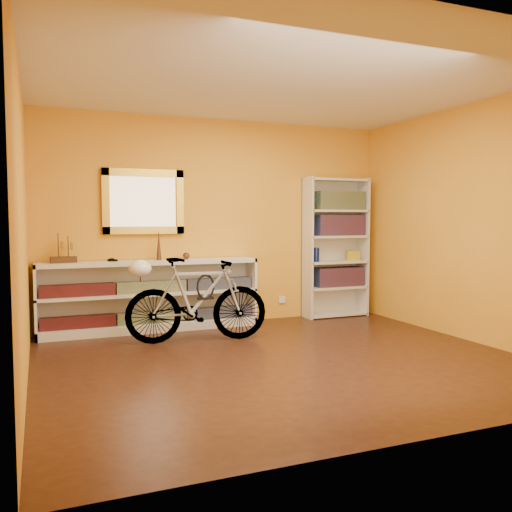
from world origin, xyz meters
name	(u,v)px	position (x,y,z in m)	size (l,w,h in m)	color
floor	(284,361)	(0.00, 0.00, -0.01)	(4.50, 4.00, 0.01)	black
ceiling	(285,81)	(0.00, 0.00, 2.60)	(4.50, 4.00, 0.01)	silver
back_wall	(218,222)	(0.00, 2.00, 1.30)	(4.50, 0.01, 2.60)	orange
left_wall	(21,225)	(-2.25, 0.00, 1.30)	(0.01, 4.00, 2.60)	orange
right_wall	(471,223)	(2.25, 0.00, 1.30)	(0.01, 4.00, 2.60)	orange
gilt_mirror	(144,202)	(-0.95, 1.97, 1.55)	(0.98, 0.06, 0.78)	olive
wall_socket	(282,300)	(0.90, 1.99, 0.25)	(0.09, 0.01, 0.09)	silver
console_unit	(151,296)	(-0.90, 1.81, 0.42)	(2.60, 0.35, 0.85)	silver
cd_row_lower	(152,317)	(-0.90, 1.79, 0.17)	(2.50, 0.13, 0.14)	black
cd_row_upper	(152,287)	(-0.90, 1.79, 0.54)	(2.50, 0.13, 0.14)	navy
model_ship	(63,248)	(-1.88, 1.81, 1.02)	(0.28, 0.11, 0.34)	#381F0F
toy_car	(113,261)	(-1.34, 1.81, 0.85)	(0.00, 0.00, 0.00)	black
bronze_ornament	(159,245)	(-0.80, 1.81, 1.03)	(0.06, 0.06, 0.37)	#53301C
decorative_orb	(186,256)	(-0.47, 1.81, 0.89)	(0.08, 0.08, 0.08)	#53301C
bookcase	(336,248)	(1.64, 1.84, 0.95)	(0.90, 0.30, 1.90)	silver
book_row_a	(339,277)	(1.69, 1.84, 0.55)	(0.70, 0.22, 0.26)	maroon
book_row_b	(339,225)	(1.69, 1.84, 1.25)	(0.70, 0.22, 0.28)	maroon
book_row_c	(339,201)	(1.69, 1.84, 1.59)	(0.70, 0.22, 0.25)	#1C5062
travel_mug	(316,255)	(1.33, 1.82, 0.86)	(0.08, 0.08, 0.19)	navy
red_tin	(322,202)	(1.44, 1.87, 1.56)	(0.15, 0.15, 0.20)	maroon
yellow_bag	(353,256)	(1.89, 1.80, 0.83)	(0.18, 0.12, 0.14)	gold
bicycle	(197,300)	(-0.55, 1.06, 0.46)	(1.58, 0.41, 0.93)	silver
helmet	(140,269)	(-1.15, 1.14, 0.82)	(0.24, 0.23, 0.18)	white
u_lock	(205,287)	(-0.46, 1.04, 0.60)	(0.21, 0.21, 0.02)	black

